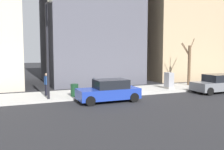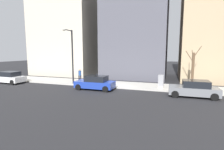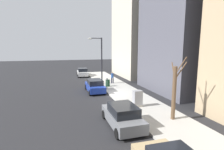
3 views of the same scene
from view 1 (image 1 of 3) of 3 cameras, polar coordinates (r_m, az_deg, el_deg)
name	(u,v)px [view 1 (image 1 of 3)]	position (r m, az deg, el deg)	size (l,w,h in m)	color
ground_plane	(124,97)	(18.92, 2.67, -5.01)	(120.00, 120.00, 0.00)	#232326
sidewalk	(113,92)	(20.70, 0.30, -3.88)	(4.00, 36.00, 0.15)	#B2AFA8
parked_car_grey	(217,84)	(22.53, 22.88, -1.85)	(1.96, 4.22, 1.52)	slate
parked_car_blue	(109,91)	(17.05, -0.71, -3.66)	(1.93, 4.20, 1.52)	#1E389E
parking_meter	(94,85)	(18.36, -4.19, -2.25)	(0.14, 0.10, 1.35)	slate
utility_box	(169,81)	(22.44, 12.90, -1.29)	(0.83, 0.61, 1.43)	#A8A399
streetlamp	(48,43)	(17.28, -14.46, 7.20)	(1.97, 0.32, 6.50)	black
bare_tree	(189,64)	(25.35, 17.20, 2.46)	(1.16, 1.60, 4.54)	brown
trash_bin	(75,90)	(18.47, -8.56, -3.44)	(0.56, 0.56, 0.90)	#14381E
pedestrian_near_meter	(46,83)	(19.20, -14.74, -1.75)	(0.36, 0.36, 1.66)	#1E1E2D
office_block_center	(89,7)	(28.77, -5.39, 15.18)	(9.51, 9.51, 16.60)	#4C4C56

